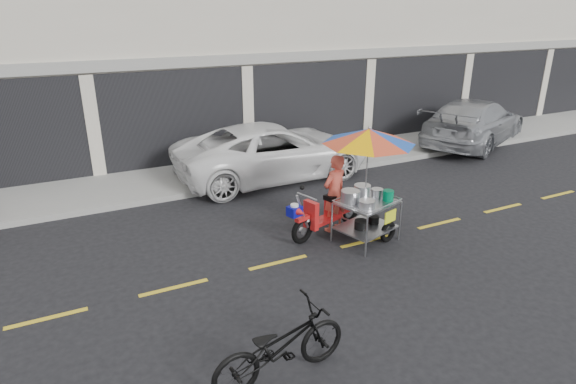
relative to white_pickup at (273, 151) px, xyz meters
name	(u,v)px	position (x,y,z in m)	size (l,w,h in m)	color
ground	(365,241)	(0.03, -4.55, -0.77)	(90.00, 90.00, 0.00)	black
sidewalk	(261,165)	(0.03, 0.95, -0.69)	(45.00, 3.00, 0.15)	gray
shophouse_block	(274,15)	(2.85, 6.04, 3.47)	(36.00, 8.11, 10.40)	beige
centerline	(365,241)	(0.03, -4.55, -0.76)	(42.00, 0.10, 0.01)	gold
white_pickup	(273,151)	(0.00, 0.00, 0.00)	(2.55, 5.53, 1.54)	white
silver_pickup	(474,122)	(7.81, 0.15, 0.02)	(2.22, 5.45, 1.58)	#A1A4A9
near_bicycle	(280,346)	(-3.23, -7.30, -0.26)	(0.67, 1.92, 1.01)	black
food_vendor_rig	(355,168)	(-0.07, -4.18, 0.74)	(2.76, 2.29, 2.41)	black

